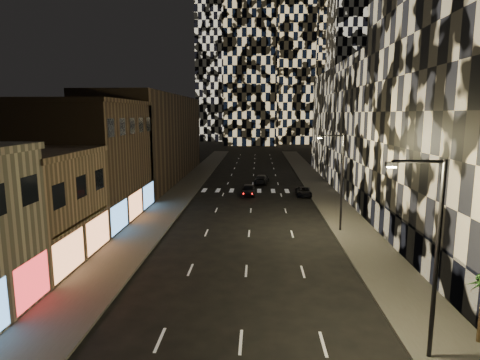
# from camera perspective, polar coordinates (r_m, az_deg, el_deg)

# --- Properties ---
(sidewalk_left) EXTENTS (4.00, 120.00, 0.15)m
(sidewalk_left) POSITION_cam_1_polar(r_m,az_deg,el_deg) (59.04, -7.99, -1.36)
(sidewalk_left) COLOR #47443F
(sidewalk_left) RESTS_ON ground
(sidewalk_right) EXTENTS (4.00, 120.00, 0.15)m
(sidewalk_right) POSITION_cam_1_polar(r_m,az_deg,el_deg) (58.78, 11.56, -1.51)
(sidewalk_right) COLOR #47443F
(sidewalk_right) RESTS_ON ground
(curb_left) EXTENTS (0.20, 120.00, 0.15)m
(curb_left) POSITION_cam_1_polar(r_m,az_deg,el_deg) (58.69, -5.97, -1.38)
(curb_left) COLOR #4C4C47
(curb_left) RESTS_ON ground
(curb_right) EXTENTS (0.20, 120.00, 0.15)m
(curb_right) POSITION_cam_1_polar(r_m,az_deg,el_deg) (58.48, 9.53, -1.50)
(curb_right) COLOR #4C4C47
(curb_right) RESTS_ON ground
(retail_tan) EXTENTS (10.00, 10.00, 8.00)m
(retail_tan) POSITION_cam_1_polar(r_m,az_deg,el_deg) (33.90, -29.18, -3.76)
(retail_tan) COLOR #8A6F53
(retail_tan) RESTS_ON ground
(retail_brown) EXTENTS (10.00, 15.00, 12.00)m
(retail_brown) POSITION_cam_1_polar(r_m,az_deg,el_deg) (44.52, -20.99, 2.31)
(retail_brown) COLOR #493929
(retail_brown) RESTS_ON ground
(retail_filler_left) EXTENTS (10.00, 40.00, 14.00)m
(retail_filler_left) POSITION_cam_1_polar(r_m,az_deg,el_deg) (69.44, -12.33, 5.89)
(retail_filler_left) COLOR #493929
(retail_filler_left) RESTS_ON ground
(midrise_base) EXTENTS (0.60, 25.00, 3.00)m
(midrise_base) POSITION_cam_1_polar(r_m,az_deg,el_deg) (34.88, 21.94, -7.13)
(midrise_base) COLOR #383838
(midrise_base) RESTS_ON ground
(midrise_filler_right) EXTENTS (16.00, 40.00, 18.00)m
(midrise_filler_right) POSITION_cam_1_polar(r_m,az_deg,el_deg) (66.86, 19.44, 7.16)
(midrise_filler_right) COLOR #232326
(midrise_filler_right) RESTS_ON ground
(tower_center_low) EXTENTS (18.00, 18.00, 95.00)m
(tower_center_low) POSITION_cam_1_polar(r_m,az_deg,el_deg) (151.49, 1.58, 23.36)
(tower_center_low) COLOR black
(tower_center_low) RESTS_ON ground
(streetlight_near) EXTENTS (2.55, 0.25, 9.00)m
(streetlight_near) POSITION_cam_1_polar(r_m,az_deg,el_deg) (19.47, 25.67, -8.49)
(streetlight_near) COLOR black
(streetlight_near) RESTS_ON sidewalk_right
(streetlight_far) EXTENTS (2.55, 0.25, 9.00)m
(streetlight_far) POSITION_cam_1_polar(r_m,az_deg,el_deg) (38.20, 13.99, 0.60)
(streetlight_far) COLOR black
(streetlight_far) RESTS_ON sidewalk_right
(car_dark_midlane) EXTENTS (1.85, 4.52, 1.53)m
(car_dark_midlane) POSITION_cam_1_polar(r_m,az_deg,el_deg) (54.57, 1.19, -1.41)
(car_dark_midlane) COLOR black
(car_dark_midlane) RESTS_ON ground
(car_dark_oncoming) EXTENTS (2.54, 5.14, 1.44)m
(car_dark_oncoming) POSITION_cam_1_polar(r_m,az_deg,el_deg) (63.86, 3.08, 0.12)
(car_dark_oncoming) COLOR black
(car_dark_oncoming) RESTS_ON ground
(car_dark_rightlane) EXTENTS (2.05, 4.32, 1.19)m
(car_dark_rightlane) POSITION_cam_1_polar(r_m,az_deg,el_deg) (54.84, 9.05, -1.66)
(car_dark_rightlane) COLOR black
(car_dark_rightlane) RESTS_ON ground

